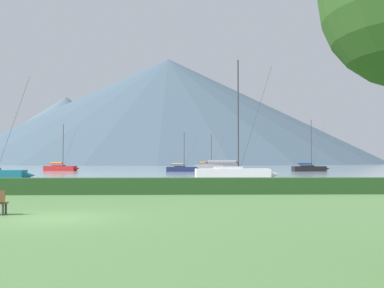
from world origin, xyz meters
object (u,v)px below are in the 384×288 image
Objects in this scene: sailboat_slip_3 at (233,173)px; sailboat_slip_6 at (309,168)px; sailboat_slip_7 at (182,169)px; sailboat_slip_8 at (61,168)px; sailboat_slip_2 at (209,167)px.

sailboat_slip_3 is 40.63m from sailboat_slip_6.
sailboat_slip_6 is at bearing 2.55° from sailboat_slip_7.
sailboat_slip_8 is (-48.48, 5.46, -0.00)m from sailboat_slip_6.
sailboat_slip_2 is 33.75m from sailboat_slip_8.
sailboat_slip_3 is 50.73m from sailboat_slip_8.
sailboat_slip_8 is at bearing 124.32° from sailboat_slip_3.
sailboat_slip_3 reaches higher than sailboat_slip_7.
sailboat_slip_2 is 26.26m from sailboat_slip_6.
sailboat_slip_8 reaches higher than sailboat_slip_7.
sailboat_slip_2 is 21.70m from sailboat_slip_7.
sailboat_slip_7 is at bearing -106.55° from sailboat_slip_2.
sailboat_slip_2 is 0.89× the size of sailboat_slip_8.
sailboat_slip_7 is (-24.27, -1.31, -0.07)m from sailboat_slip_6.
sailboat_slip_6 reaches higher than sailboat_slip_2.
sailboat_slip_6 is at bearing 60.89° from sailboat_slip_3.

